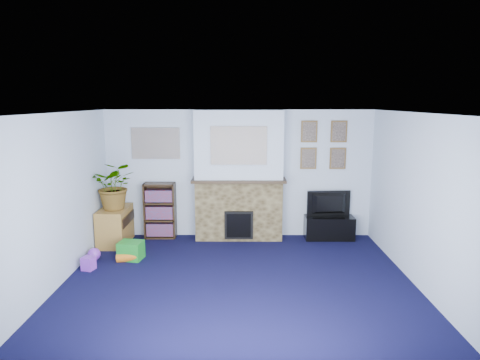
{
  "coord_description": "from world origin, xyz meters",
  "views": [
    {
      "loc": [
        0.05,
        -5.7,
        2.56
      ],
      "look_at": [
        0.03,
        1.01,
        1.31
      ],
      "focal_mm": 32.0,
      "sensor_mm": 36.0,
      "label": 1
    }
  ],
  "objects_px": {
    "tv_stand": "(329,227)",
    "sideboard": "(115,225)",
    "television": "(330,204)",
    "bookshelf": "(160,212)"
  },
  "relations": [
    {
      "from": "television",
      "to": "bookshelf",
      "type": "distance_m",
      "value": 3.18
    },
    {
      "from": "bookshelf",
      "to": "sideboard",
      "type": "relative_size",
      "value": 1.24
    },
    {
      "from": "bookshelf",
      "to": "sideboard",
      "type": "height_order",
      "value": "bookshelf"
    },
    {
      "from": "tv_stand",
      "to": "television",
      "type": "height_order",
      "value": "television"
    },
    {
      "from": "tv_stand",
      "to": "sideboard",
      "type": "relative_size",
      "value": 1.07
    },
    {
      "from": "television",
      "to": "sideboard",
      "type": "height_order",
      "value": "television"
    },
    {
      "from": "tv_stand",
      "to": "sideboard",
      "type": "height_order",
      "value": "sideboard"
    },
    {
      "from": "tv_stand",
      "to": "television",
      "type": "bearing_deg",
      "value": 90.0
    },
    {
      "from": "tv_stand",
      "to": "sideboard",
      "type": "xyz_separation_m",
      "value": [
        -3.93,
        -0.28,
        0.12
      ]
    },
    {
      "from": "tv_stand",
      "to": "television",
      "type": "xyz_separation_m",
      "value": [
        0.0,
        0.02,
        0.44
      ]
    }
  ]
}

